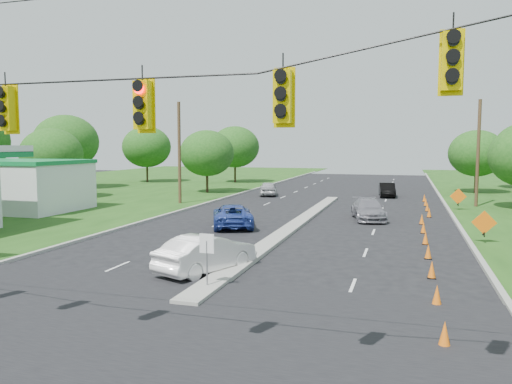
% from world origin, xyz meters
% --- Properties ---
extents(ground, '(160.00, 160.00, 0.00)m').
position_xyz_m(ground, '(0.00, 0.00, 0.00)').
color(ground, black).
rests_on(ground, ground).
extents(cross_street, '(160.00, 14.00, 0.02)m').
position_xyz_m(cross_street, '(0.00, 0.00, 0.00)').
color(cross_street, black).
rests_on(cross_street, ground).
extents(curb_left, '(0.25, 110.00, 0.16)m').
position_xyz_m(curb_left, '(-10.10, 30.00, 0.00)').
color(curb_left, gray).
rests_on(curb_left, ground).
extents(curb_right, '(0.25, 110.00, 0.16)m').
position_xyz_m(curb_right, '(10.10, 30.00, 0.00)').
color(curb_right, gray).
rests_on(curb_right, ground).
extents(median, '(1.00, 34.00, 0.18)m').
position_xyz_m(median, '(0.00, 21.00, 0.00)').
color(median, gray).
rests_on(median, ground).
extents(median_sign, '(0.55, 0.06, 2.05)m').
position_xyz_m(median_sign, '(0.00, 6.00, 1.46)').
color(median_sign, gray).
rests_on(median_sign, ground).
extents(signal_span, '(25.60, 0.32, 9.00)m').
position_xyz_m(signal_span, '(-0.05, -1.00, 4.97)').
color(signal_span, '#422D1C').
rests_on(signal_span, ground).
extents(utility_pole_far_left, '(0.28, 0.28, 9.00)m').
position_xyz_m(utility_pole_far_left, '(-12.50, 30.00, 4.50)').
color(utility_pole_far_left, '#422D1C').
rests_on(utility_pole_far_left, ground).
extents(utility_pole_far_right, '(0.28, 0.28, 9.00)m').
position_xyz_m(utility_pole_far_right, '(12.50, 35.00, 4.50)').
color(utility_pole_far_right, '#422D1C').
rests_on(utility_pole_far_right, ground).
extents(cone_0, '(0.32, 0.32, 0.70)m').
position_xyz_m(cone_0, '(7.86, 3.00, 0.35)').
color(cone_0, orange).
rests_on(cone_0, ground).
extents(cone_1, '(0.32, 0.32, 0.70)m').
position_xyz_m(cone_1, '(7.86, 6.50, 0.35)').
color(cone_1, orange).
rests_on(cone_1, ground).
extents(cone_2, '(0.32, 0.32, 0.70)m').
position_xyz_m(cone_2, '(7.86, 10.00, 0.35)').
color(cone_2, orange).
rests_on(cone_2, ground).
extents(cone_3, '(0.32, 0.32, 0.70)m').
position_xyz_m(cone_3, '(7.86, 13.50, 0.35)').
color(cone_3, orange).
rests_on(cone_3, ground).
extents(cone_4, '(0.32, 0.32, 0.70)m').
position_xyz_m(cone_4, '(7.86, 17.00, 0.35)').
color(cone_4, orange).
rests_on(cone_4, ground).
extents(cone_5, '(0.32, 0.32, 0.70)m').
position_xyz_m(cone_5, '(7.86, 20.50, 0.35)').
color(cone_5, orange).
rests_on(cone_5, ground).
extents(cone_6, '(0.32, 0.32, 0.70)m').
position_xyz_m(cone_6, '(7.86, 24.00, 0.35)').
color(cone_6, orange).
rests_on(cone_6, ground).
extents(cone_7, '(0.32, 0.32, 0.70)m').
position_xyz_m(cone_7, '(8.46, 27.50, 0.35)').
color(cone_7, orange).
rests_on(cone_7, ground).
extents(cone_8, '(0.32, 0.32, 0.70)m').
position_xyz_m(cone_8, '(8.46, 31.00, 0.35)').
color(cone_8, orange).
rests_on(cone_8, ground).
extents(cone_9, '(0.32, 0.32, 0.70)m').
position_xyz_m(cone_9, '(8.46, 34.50, 0.35)').
color(cone_9, orange).
rests_on(cone_9, ground).
extents(cone_10, '(0.32, 0.32, 0.70)m').
position_xyz_m(cone_10, '(8.46, 38.00, 0.35)').
color(cone_10, orange).
rests_on(cone_10, ground).
extents(work_sign_1, '(1.27, 0.58, 1.37)m').
position_xyz_m(work_sign_1, '(10.80, 18.00, 1.09)').
color(work_sign_1, black).
rests_on(work_sign_1, ground).
extents(work_sign_2, '(1.27, 0.58, 1.37)m').
position_xyz_m(work_sign_2, '(10.80, 32.00, 1.09)').
color(work_sign_2, black).
rests_on(work_sign_2, ground).
extents(tree_2, '(5.88, 5.88, 6.86)m').
position_xyz_m(tree_2, '(-26.00, 30.00, 4.34)').
color(tree_2, black).
rests_on(tree_2, ground).
extents(tree_3, '(7.56, 7.56, 8.82)m').
position_xyz_m(tree_3, '(-32.00, 40.00, 5.58)').
color(tree_3, black).
rests_on(tree_3, ground).
extents(tree_4, '(6.72, 6.72, 7.84)m').
position_xyz_m(tree_4, '(-28.00, 52.00, 4.96)').
color(tree_4, black).
rests_on(tree_4, ground).
extents(tree_5, '(5.88, 5.88, 6.86)m').
position_xyz_m(tree_5, '(-14.00, 40.00, 4.34)').
color(tree_5, black).
rests_on(tree_5, ground).
extents(tree_6, '(6.72, 6.72, 7.84)m').
position_xyz_m(tree_6, '(-16.00, 55.00, 4.96)').
color(tree_6, black).
rests_on(tree_6, ground).
extents(tree_12, '(5.88, 5.88, 6.86)m').
position_xyz_m(tree_12, '(14.00, 48.00, 4.34)').
color(tree_12, black).
rests_on(tree_12, ground).
extents(white_sedan, '(3.24, 4.95, 1.54)m').
position_xyz_m(white_sedan, '(-1.02, 8.43, 0.77)').
color(white_sedan, white).
rests_on(white_sedan, ground).
extents(blue_pickup, '(4.20, 5.77, 1.46)m').
position_xyz_m(blue_pickup, '(-3.79, 19.45, 0.73)').
color(blue_pickup, '#273D93').
rests_on(blue_pickup, ground).
extents(silver_car_far, '(3.04, 5.31, 1.45)m').
position_xyz_m(silver_car_far, '(4.32, 25.08, 0.72)').
color(silver_car_far, gray).
rests_on(silver_car_far, ground).
extents(silver_car_oncoming, '(2.69, 4.55, 1.45)m').
position_xyz_m(silver_car_oncoming, '(-6.89, 39.29, 0.73)').
color(silver_car_oncoming, '#A6A6A9').
rests_on(silver_car_oncoming, ground).
extents(dark_car_receding, '(1.89, 4.39, 1.41)m').
position_xyz_m(dark_car_receding, '(4.97, 41.61, 0.70)').
color(dark_car_receding, black).
rests_on(dark_car_receding, ground).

